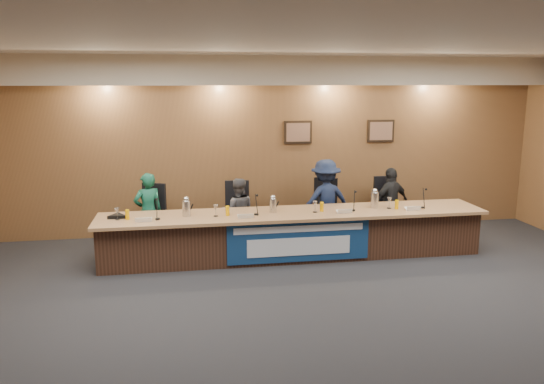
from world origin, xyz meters
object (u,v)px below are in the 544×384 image
(panelist_c, at_px, (325,201))
(office_chair_d, at_px, (388,210))
(office_chair_c, at_px, (324,213))
(speakerphone, at_px, (117,216))
(banner, at_px, (299,241))
(dais_body, at_px, (293,236))
(office_chair_a, at_px, (149,220))
(panelist_b, at_px, (238,212))
(office_chair_b, at_px, (237,217))
(panelist_a, at_px, (148,212))
(carafe_right, at_px, (375,200))
(carafe_mid, at_px, (273,206))
(panelist_d, at_px, (391,203))
(carafe_left, at_px, (186,209))

(panelist_c, height_order, office_chair_d, panelist_c)
(panelist_c, xyz_separation_m, office_chair_c, (0.00, 0.10, -0.25))
(office_chair_d, distance_m, speakerphone, 4.72)
(banner, height_order, office_chair_d, banner)
(dais_body, bearing_deg, office_chair_a, 159.74)
(panelist_b, height_order, office_chair_d, panelist_b)
(office_chair_d, xyz_separation_m, speakerphone, (-4.64, -0.81, 0.30))
(office_chair_a, height_order, office_chair_b, same)
(office_chair_d, bearing_deg, office_chair_c, 179.99)
(panelist_a, relative_size, panelist_b, 1.12)
(carafe_right, bearing_deg, dais_body, -179.58)
(banner, distance_m, carafe_mid, 0.71)
(office_chair_a, xyz_separation_m, office_chair_d, (4.23, 0.00, 0.00))
(panelist_b, distance_m, panelist_c, 1.54)
(banner, height_order, panelist_d, panelist_d)
(office_chair_b, height_order, carafe_left, carafe_left)
(panelist_c, xyz_separation_m, carafe_right, (0.62, -0.74, 0.15))
(panelist_d, xyz_separation_m, carafe_left, (-3.61, -0.78, 0.23))
(office_chair_a, distance_m, carafe_right, 3.76)
(banner, relative_size, office_chair_d, 4.58)
(dais_body, height_order, panelist_a, panelist_a)
(dais_body, relative_size, carafe_left, 25.18)
(panelist_d, distance_m, carafe_left, 3.70)
(office_chair_a, bearing_deg, panelist_b, 20.45)
(banner, bearing_deg, carafe_mid, 130.04)
(panelist_a, height_order, carafe_left, panelist_a)
(panelist_c, xyz_separation_m, office_chair_d, (1.21, 0.10, -0.25))
(office_chair_b, distance_m, office_chair_c, 1.53)
(office_chair_b, bearing_deg, speakerphone, -151.49)
(carafe_left, relative_size, carafe_mid, 1.07)
(dais_body, xyz_separation_m, office_chair_b, (-0.81, 0.85, 0.13))
(panelist_c, distance_m, panelist_d, 1.21)
(panelist_d, bearing_deg, carafe_right, 30.67)
(panelist_a, relative_size, panelist_d, 1.02)
(dais_body, distance_m, carafe_mid, 0.61)
(panelist_d, bearing_deg, speakerphone, -12.21)
(panelist_a, height_order, panelist_c, panelist_c)
(carafe_right, bearing_deg, carafe_left, -179.22)
(banner, distance_m, panelist_c, 1.41)
(office_chair_a, xyz_separation_m, carafe_right, (3.64, -0.84, 0.40))
(dais_body, relative_size, carafe_mid, 27.06)
(panelist_b, xyz_separation_m, panelist_d, (2.74, 0.00, 0.05))
(office_chair_d, bearing_deg, panelist_b, -177.92)
(office_chair_a, xyz_separation_m, carafe_left, (0.62, -0.88, 0.39))
(banner, height_order, office_chair_b, banner)
(office_chair_c, relative_size, office_chair_d, 1.00)
(office_chair_d, relative_size, carafe_right, 1.87)
(dais_body, distance_m, office_chair_b, 1.18)
(office_chair_a, height_order, speakerphone, speakerphone)
(banner, bearing_deg, office_chair_d, 33.23)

